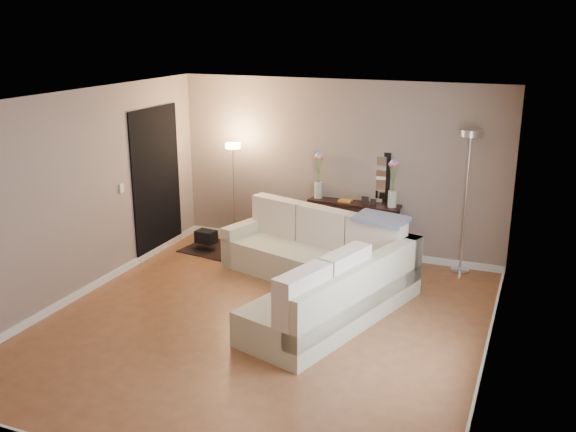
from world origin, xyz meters
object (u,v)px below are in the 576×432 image
at_px(console_table, 348,225).
at_px(floor_lamp_unlit, 468,173).
at_px(floor_lamp_lit, 234,174).
at_px(sectional_sofa, 320,270).

height_order(console_table, floor_lamp_unlit, floor_lamp_unlit).
bearing_deg(floor_lamp_lit, sectional_sofa, -35.09).
distance_m(sectional_sofa, floor_lamp_unlit, 2.43).
relative_size(floor_lamp_lit, floor_lamp_unlit, 0.81).
bearing_deg(console_table, floor_lamp_lit, -171.52).
height_order(console_table, floor_lamp_lit, floor_lamp_lit).
distance_m(sectional_sofa, console_table, 1.58).
height_order(sectional_sofa, floor_lamp_unlit, floor_lamp_unlit).
distance_m(console_table, floor_lamp_unlit, 1.93).
relative_size(console_table, floor_lamp_unlit, 0.69).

